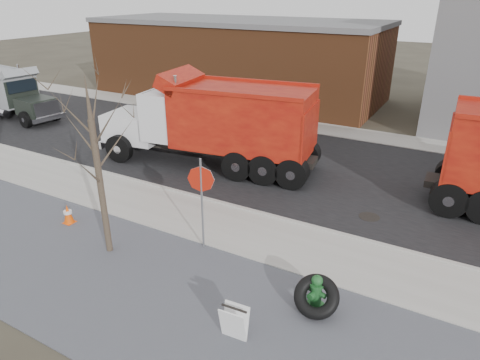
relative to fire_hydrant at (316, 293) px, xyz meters
The scene contains 15 objects.
ground 3.60m from the fire_hydrant, 146.00° to the left, with size 120.00×120.00×0.00m, color #383328.
gravel_verge 3.35m from the fire_hydrant, 153.05° to the right, with size 60.00×5.00×0.03m, color slate.
sidewalk 3.74m from the fire_hydrant, 142.81° to the left, with size 60.00×2.50×0.06m, color #9E9B93.
curb 4.63m from the fire_hydrant, 129.85° to the left, with size 60.00×0.15×0.11m, color #9E9B93.
road 8.82m from the fire_hydrant, 109.63° to the left, with size 60.00×9.40×0.02m, color black.
far_sidewalk 14.31m from the fire_hydrant, 101.94° to the left, with size 60.00×2.00×0.06m, color #9E9B93.
building_brick 23.10m from the fire_hydrant, 124.30° to the left, with size 20.20×8.20×5.30m.
bare_tree 6.82m from the fire_hydrant, behind, with size 3.20×3.20×5.20m.
fire_hydrant is the anchor object (origin of this frame).
truck_tire 0.17m from the fire_hydrant, 66.61° to the right, with size 1.21×1.14×0.95m.
stop_sign 4.21m from the fire_hydrant, 166.83° to the left, with size 0.75×0.27×2.86m.
sandwich_board 2.18m from the fire_hydrant, 123.48° to the right, with size 0.62×0.41×0.83m.
traffic_cone_far 8.52m from the fire_hydrant, behind, with size 0.35×0.35×0.67m.
dump_truck_red_b 9.82m from the fire_hydrant, 136.68° to the left, with size 9.66×3.91×3.98m.
dump_truck_grey 23.11m from the fire_hydrant, 161.34° to the left, with size 6.69×2.74×2.97m.
Camera 1 is at (5.39, -10.05, 7.07)m, focal length 32.00 mm.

